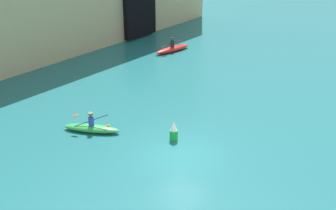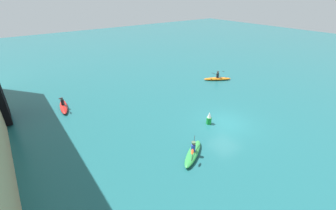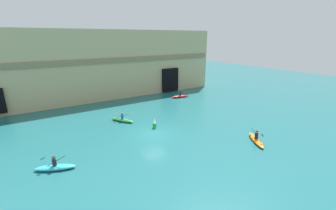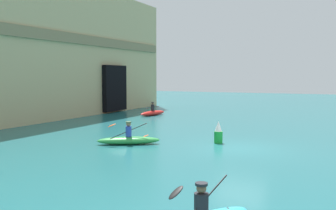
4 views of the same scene
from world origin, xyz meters
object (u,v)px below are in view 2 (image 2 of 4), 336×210
Objects in this scene: marker_buoy at (209,118)px; kayak_orange at (217,78)px; kayak_red at (64,106)px; kayak_green at (193,153)px.

kayak_orange is at bearing -51.28° from marker_buoy.
marker_buoy is at bearing 51.92° from kayak_red.
kayak_green is 2.67× the size of marker_buoy.
kayak_orange is 1.09× the size of kayak_green.
kayak_red is 1.08× the size of kayak_green.
kayak_green is (-13.04, -5.58, -0.01)m from kayak_red.
kayak_green is at bearing 68.76° from kayak_orange.
kayak_orange reaches higher than marker_buoy.
kayak_green is 4.72m from marker_buoy.
kayak_orange is 11.24m from marker_buoy.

